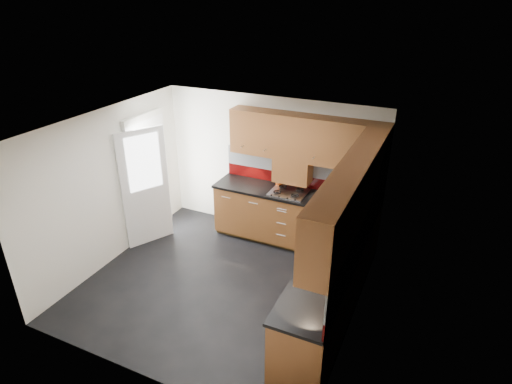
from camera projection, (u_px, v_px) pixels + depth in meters
The scene contains 14 objects.
room at pixel (218, 193), 5.63m from camera, with size 4.00×3.80×2.64m.
base_cabinets at pixel (308, 252), 6.27m from camera, with size 2.70×3.20×0.95m.
countertop at pixel (309, 223), 6.06m from camera, with size 2.72×3.22×0.04m.
backsplash at pixel (330, 202), 6.03m from camera, with size 2.70×3.20×0.54m.
upper_cabinets at pixel (327, 163), 5.66m from camera, with size 2.50×3.20×0.72m.
extractor_hood at pixel (293, 170), 6.89m from camera, with size 0.60×0.33×0.40m, color #552A13.
glass_cabinet at pixel (368, 160), 5.70m from camera, with size 0.32×0.80×0.66m.
back_door at pixel (148, 181), 7.12m from camera, with size 0.42×1.19×2.04m.
gas_hob at pixel (288, 192), 6.90m from camera, with size 0.58×0.51×0.04m.
utensil_pot at pixel (279, 180), 7.13m from camera, with size 0.12×0.12×0.44m.
toaster at pixel (339, 193), 6.70m from camera, with size 0.29×0.25×0.18m.
food_processor at pixel (352, 210), 6.10m from camera, with size 0.17×0.17×0.29m.
paper_towel at pixel (334, 253), 5.13m from camera, with size 0.12×0.12×0.25m, color white.
orange_cloth at pixel (353, 225), 5.97m from camera, with size 0.12×0.11×0.01m, color red.
Camera 1 is at (2.58, -4.39, 3.95)m, focal length 30.00 mm.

